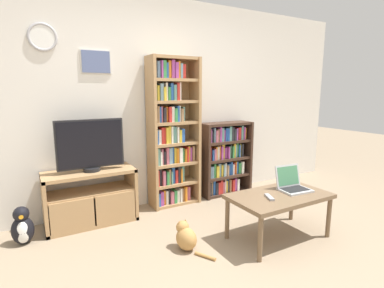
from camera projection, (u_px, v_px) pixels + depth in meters
name	position (u px, v px, depth m)	size (l,w,h in m)	color
ground_plane	(251.00, 279.00, 2.37)	(18.00, 18.00, 0.00)	gray
wall_back	(153.00, 104.00, 3.79)	(6.30, 0.09, 2.60)	silver
tv_stand	(91.00, 197.00, 3.31)	(0.97, 0.42, 0.60)	tan
television	(90.00, 145.00, 3.21)	(0.70, 0.18, 0.57)	black
bookshelf_tall	(171.00, 135.00, 3.79)	(0.64, 0.29, 1.87)	tan
bookshelf_short	(223.00, 158.00, 4.26)	(0.75, 0.29, 1.03)	#3D281E
coffee_table	(279.00, 199.00, 2.96)	(0.99, 0.56, 0.46)	brown
laptop	(292.00, 184.00, 3.08)	(0.32, 0.29, 0.24)	#B7BABC
remote_near_laptop	(269.00, 197.00, 2.85)	(0.10, 0.16, 0.02)	#99999E
cat	(186.00, 237.00, 2.80)	(0.24, 0.43, 0.27)	#B78447
penguin_figurine	(22.00, 227.00, 2.88)	(0.20, 0.18, 0.38)	black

